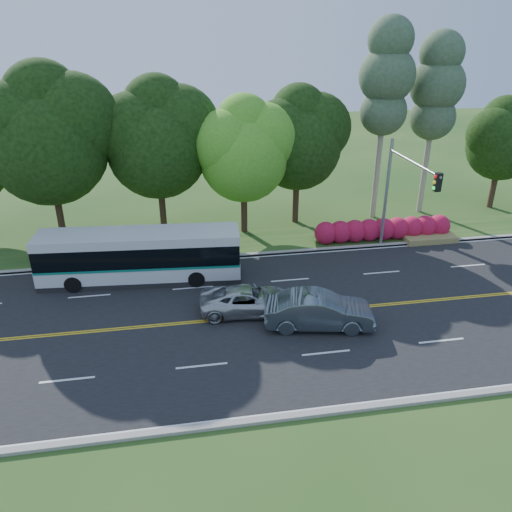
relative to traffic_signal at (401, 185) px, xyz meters
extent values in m
plane|color=#224617|center=(-6.49, -5.40, -4.67)|extent=(120.00, 120.00, 0.00)
cube|color=black|center=(-6.49, -5.40, -4.66)|extent=(60.00, 14.00, 0.02)
cube|color=gray|center=(-6.49, 1.75, -4.60)|extent=(60.00, 0.30, 0.15)
cube|color=gray|center=(-6.49, -12.55, -4.60)|extent=(60.00, 0.30, 0.15)
cube|color=#224617|center=(-6.49, 3.60, -4.62)|extent=(60.00, 4.00, 0.10)
cube|color=gold|center=(-6.49, -5.48, -4.65)|extent=(57.00, 0.10, 0.00)
cube|color=gold|center=(-6.49, -5.32, -4.65)|extent=(57.00, 0.10, 0.00)
cube|color=silver|center=(-17.99, -8.90, -4.65)|extent=(2.20, 0.12, 0.00)
cube|color=silver|center=(-12.49, -8.90, -4.65)|extent=(2.20, 0.12, 0.00)
cube|color=silver|center=(-6.99, -8.90, -4.65)|extent=(2.20, 0.12, 0.00)
cube|color=silver|center=(-1.49, -8.90, -4.65)|extent=(2.20, 0.12, 0.00)
cube|color=silver|center=(-17.99, -1.90, -4.65)|extent=(2.20, 0.12, 0.00)
cube|color=silver|center=(-12.49, -1.90, -4.65)|extent=(2.20, 0.12, 0.00)
cube|color=silver|center=(-6.99, -1.90, -4.65)|extent=(2.20, 0.12, 0.00)
cube|color=silver|center=(-1.49, -1.90, -4.65)|extent=(2.20, 0.12, 0.00)
cube|color=silver|center=(4.01, -1.90, -4.65)|extent=(2.20, 0.12, 0.00)
cube|color=silver|center=(-6.49, 1.45, -4.65)|extent=(57.00, 0.12, 0.00)
cube|color=silver|center=(-6.49, -12.25, -4.65)|extent=(57.00, 0.12, 0.00)
cylinder|color=#332116|center=(-20.49, 5.60, -2.69)|extent=(0.44, 0.44, 3.96)
sphere|color=black|center=(-20.49, 5.60, 1.81)|extent=(7.20, 7.20, 7.20)
sphere|color=black|center=(-18.87, 5.90, 3.25)|extent=(5.76, 5.76, 5.76)
sphere|color=black|center=(-21.93, 5.40, 3.07)|extent=(5.40, 5.40, 5.40)
sphere|color=black|center=(-20.39, 6.00, 4.51)|extent=(4.68, 4.68, 4.68)
cylinder|color=#332116|center=(-13.99, 6.60, -2.87)|extent=(0.44, 0.44, 3.60)
sphere|color=black|center=(-13.99, 6.60, 1.24)|extent=(6.60, 6.60, 6.60)
sphere|color=black|center=(-12.51, 6.90, 2.56)|extent=(5.28, 5.28, 5.28)
sphere|color=black|center=(-15.31, 6.40, 2.39)|extent=(4.95, 4.95, 4.95)
sphere|color=black|center=(-13.89, 7.00, 3.71)|extent=(4.29, 4.29, 4.29)
cylinder|color=#332116|center=(-8.49, 5.60, -3.05)|extent=(0.44, 0.44, 3.24)
sphere|color=#40961F|center=(-8.49, 5.60, 0.60)|extent=(5.80, 5.80, 5.80)
sphere|color=#40961F|center=(-7.19, 5.90, 1.76)|extent=(4.64, 4.64, 4.64)
sphere|color=#40961F|center=(-9.65, 5.40, 1.61)|extent=(4.35, 4.35, 4.35)
sphere|color=#40961F|center=(-8.39, 6.00, 2.77)|extent=(3.77, 3.77, 3.77)
cylinder|color=#332116|center=(-4.49, 7.10, -2.96)|extent=(0.44, 0.44, 3.42)
sphere|color=black|center=(-4.49, 7.10, 0.85)|extent=(6.00, 6.00, 6.00)
sphere|color=black|center=(-3.14, 7.40, 2.05)|extent=(4.80, 4.80, 4.80)
sphere|color=black|center=(-5.69, 6.90, 1.90)|extent=(4.50, 4.50, 4.50)
sphere|color=black|center=(-4.39, 7.50, 3.10)|extent=(3.90, 3.90, 3.90)
cylinder|color=gray|center=(1.51, 7.10, 0.23)|extent=(0.40, 0.40, 9.80)
sphere|color=#394D30|center=(1.51, 7.10, 3.03)|extent=(3.23, 3.23, 3.23)
sphere|color=#394D30|center=(1.51, 7.10, 5.41)|extent=(3.80, 3.80, 3.80)
sphere|color=#394D30|center=(1.51, 7.10, 7.65)|extent=(3.04, 3.04, 3.04)
cylinder|color=gray|center=(5.51, 7.60, -0.12)|extent=(0.40, 0.40, 9.10)
sphere|color=#394D30|center=(5.51, 7.60, 2.48)|extent=(3.23, 3.23, 3.23)
sphere|color=#394D30|center=(5.51, 7.60, 4.69)|extent=(3.80, 3.80, 3.80)
sphere|color=#394D30|center=(5.51, 7.60, 6.77)|extent=(3.04, 3.04, 3.04)
cylinder|color=#332116|center=(11.51, 7.60, -3.14)|extent=(0.44, 0.44, 3.06)
sphere|color=black|center=(11.51, 7.60, 0.21)|extent=(5.20, 5.20, 5.20)
sphere|color=black|center=(10.47, 7.40, 1.12)|extent=(3.90, 3.90, 3.90)
sphere|color=black|center=(11.61, 8.00, 2.16)|extent=(3.38, 3.38, 3.38)
sphere|color=maroon|center=(-3.49, 2.80, -3.92)|extent=(1.50, 1.50, 1.50)
sphere|color=maroon|center=(-2.49, 2.80, -3.92)|extent=(1.50, 1.50, 1.50)
sphere|color=maroon|center=(-1.49, 2.80, -3.92)|extent=(1.50, 1.50, 1.50)
sphere|color=maroon|center=(-0.49, 2.80, -3.92)|extent=(1.50, 1.50, 1.50)
sphere|color=maroon|center=(0.51, 2.80, -3.92)|extent=(1.50, 1.50, 1.50)
sphere|color=maroon|center=(1.51, 2.80, -3.92)|extent=(1.50, 1.50, 1.50)
sphere|color=maroon|center=(2.51, 2.80, -3.92)|extent=(1.50, 1.50, 1.50)
sphere|color=maroon|center=(3.51, 2.80, -3.92)|extent=(1.50, 1.50, 1.50)
sphere|color=maroon|center=(4.51, 2.80, -3.92)|extent=(1.50, 1.50, 1.50)
cube|color=olive|center=(3.51, 2.00, -4.47)|extent=(3.50, 1.40, 0.40)
cylinder|color=gray|center=(0.01, 1.90, -1.17)|extent=(0.20, 0.20, 7.00)
cylinder|color=gray|center=(0.01, -1.10, 1.63)|extent=(0.14, 6.00, 0.14)
cube|color=black|center=(0.01, -3.90, 1.33)|extent=(0.32, 0.28, 0.95)
sphere|color=red|center=(-0.16, -3.90, 1.63)|extent=(0.18, 0.18, 0.18)
sphere|color=yellow|center=(-0.16, -3.90, 1.33)|extent=(0.18, 0.18, 0.18)
sphere|color=#19D833|center=(-0.16, -3.90, 1.03)|extent=(0.18, 0.18, 0.18)
cube|color=silver|center=(-15.26, -0.44, -3.87)|extent=(11.19, 3.20, 0.91)
cube|color=black|center=(-15.26, -0.44, -2.85)|extent=(11.14, 3.23, 1.14)
cube|color=silver|center=(-15.26, -0.44, -2.02)|extent=(11.19, 3.20, 0.51)
cube|color=#0C6E5D|center=(-15.26, -0.44, -3.47)|extent=(11.14, 3.24, 0.13)
cube|color=black|center=(-20.73, -0.02, -2.76)|extent=(0.23, 2.16, 1.57)
cube|color=#19E54C|center=(-20.72, -0.02, -1.88)|extent=(0.16, 1.41, 0.20)
cube|color=black|center=(-15.26, -0.44, -4.49)|extent=(11.19, 3.10, 0.32)
cylinder|color=black|center=(-18.87, -1.27, -4.19)|extent=(0.94, 0.33, 0.92)
cylinder|color=black|center=(-18.69, 0.93, -4.19)|extent=(0.94, 0.33, 0.92)
cylinder|color=black|center=(-12.26, -1.78, -4.19)|extent=(0.94, 0.33, 0.92)
cylinder|color=black|center=(-12.09, 0.41, -4.19)|extent=(0.94, 0.33, 0.92)
imported|color=slate|center=(-6.75, -6.75, -3.80)|extent=(5.41, 2.71, 1.70)
imported|color=#B7BBBC|center=(-9.87, -4.89, -3.99)|extent=(4.97, 2.65, 1.33)
camera|label=1|loc=(-13.11, -26.30, 8.59)|focal=35.00mm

